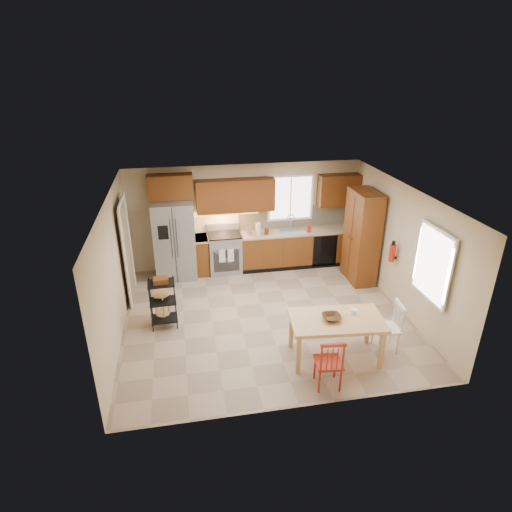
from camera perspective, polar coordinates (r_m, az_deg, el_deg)
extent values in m
plane|color=tan|center=(8.60, 1.30, -8.03)|extent=(5.50, 5.50, 0.00)
cube|color=silver|center=(7.55, 1.48, 8.18)|extent=(5.50, 5.00, 0.02)
cube|color=#CCB793|center=(10.28, -1.46, 5.34)|extent=(5.50, 0.02, 2.50)
cube|color=#CCB793|center=(5.89, 6.42, -10.58)|extent=(5.50, 0.02, 2.50)
cube|color=#CCB793|center=(7.95, -18.42, -1.94)|extent=(0.02, 5.00, 2.50)
cube|color=#CCB793|center=(8.93, 18.94, 0.92)|extent=(0.02, 5.00, 2.50)
cube|color=gray|center=(9.94, -10.82, 2.11)|extent=(0.92, 0.75, 1.82)
cube|color=gray|center=(10.21, -4.18, 0.38)|extent=(0.76, 0.63, 0.92)
cube|color=brown|center=(10.19, -7.26, 0.13)|extent=(0.30, 0.60, 0.90)
cube|color=brown|center=(10.56, 5.78, 1.10)|extent=(2.92, 0.60, 0.90)
cube|color=black|center=(10.47, 9.16, 0.70)|extent=(0.60, 0.02, 0.78)
cube|color=#C5B894|center=(10.55, 5.52, 5.32)|extent=(2.92, 0.03, 0.55)
cube|color=#5E2B0F|center=(9.75, -11.38, 9.03)|extent=(1.00, 0.35, 0.55)
cube|color=#5E2B0F|center=(9.90, -2.77, 8.07)|extent=(1.80, 0.35, 0.75)
cube|color=#5E2B0F|center=(10.52, 11.00, 8.63)|extent=(1.00, 0.35, 0.75)
cube|color=white|center=(10.36, 4.61, 7.74)|extent=(1.12, 0.04, 1.12)
cube|color=gray|center=(10.36, 4.86, 3.11)|extent=(0.62, 0.46, 0.16)
cube|color=#FFBF66|center=(9.97, -4.42, 5.74)|extent=(1.60, 0.30, 0.01)
imported|color=#AD1F0C|center=(10.32, 7.07, 3.74)|extent=(0.09, 0.09, 0.19)
cylinder|color=silver|center=(10.07, 0.28, 3.65)|extent=(0.12, 0.12, 0.28)
cylinder|color=gray|center=(10.05, -0.84, 3.31)|extent=(0.11, 0.11, 0.18)
cylinder|color=#4C2714|center=(10.10, 1.43, 3.30)|extent=(0.10, 0.10, 0.14)
cube|color=brown|center=(9.85, 13.91, 2.49)|extent=(0.50, 0.95, 2.10)
cylinder|color=#AD1F0C|center=(9.05, 17.70, 0.38)|extent=(0.12, 0.12, 0.36)
cube|color=white|center=(7.93, 22.53, -1.07)|extent=(0.04, 1.02, 1.32)
cube|color=#8C7A59|center=(9.19, -16.87, 0.53)|extent=(0.04, 0.95, 2.10)
imported|color=#4C2714|center=(7.20, 10.01, -8.36)|extent=(0.34, 0.34, 0.08)
cylinder|color=silver|center=(7.41, 12.94, -7.36)|extent=(0.12, 0.12, 0.13)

